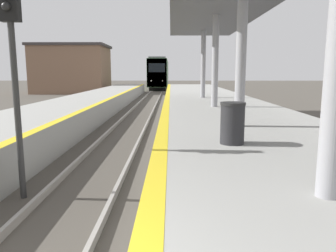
# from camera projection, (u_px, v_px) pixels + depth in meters

# --- Properties ---
(train) EXTENTS (2.68, 22.46, 4.60)m
(train) POSITION_uv_depth(u_px,v_px,m) (160.00, 73.00, 54.07)
(train) COLOR black
(train) RESTS_ON ground
(signal_near) EXTENTS (0.36, 0.31, 4.36)m
(signal_near) POSITION_uv_depth(u_px,v_px,m) (12.00, 44.00, 6.16)
(signal_near) COLOR #2D2D2D
(signal_near) RESTS_ON ground
(station_canopy) EXTENTS (3.88, 21.01, 4.07)m
(station_canopy) POSITION_uv_depth(u_px,v_px,m) (227.00, 2.00, 11.12)
(station_canopy) COLOR #99999E
(station_canopy) RESTS_ON platform_right
(trash_bin) EXTENTS (0.53, 0.53, 0.87)m
(trash_bin) POSITION_uv_depth(u_px,v_px,m) (232.00, 123.00, 6.84)
(trash_bin) COLOR #262628
(trash_bin) RESTS_ON platform_right
(station_building) EXTENTS (8.91, 6.59, 5.84)m
(station_building) POSITION_uv_depth(u_px,v_px,m) (72.00, 69.00, 40.10)
(station_building) COLOR brown
(station_building) RESTS_ON ground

